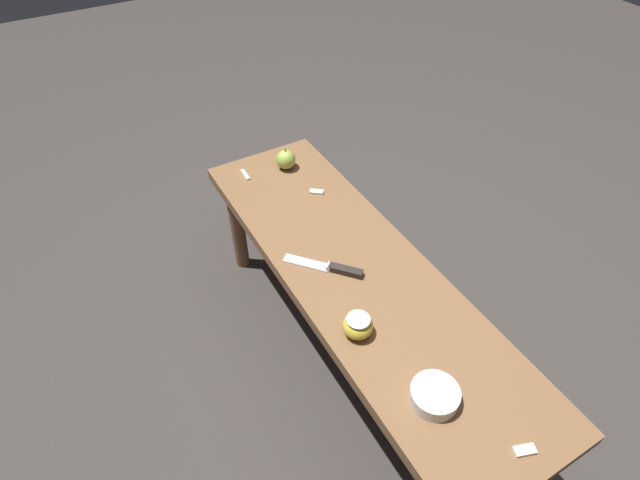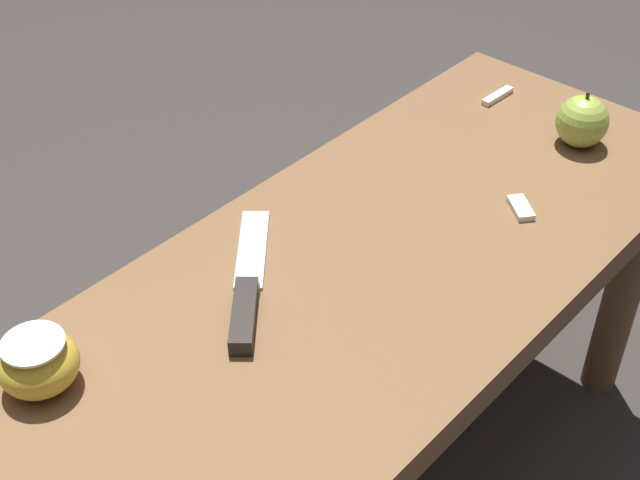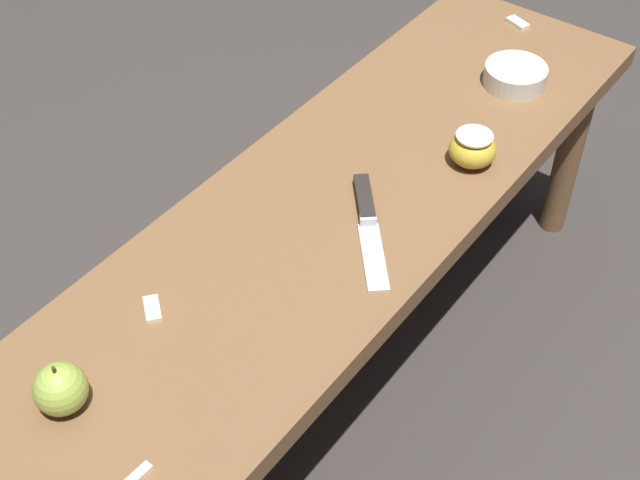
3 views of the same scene
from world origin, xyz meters
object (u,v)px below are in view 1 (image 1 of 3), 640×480
(knife, at_px, (334,268))
(apple_whole, at_px, (286,160))
(bowl, at_px, (434,395))
(apple_cut, at_px, (358,326))
(wooden_bench, at_px, (356,285))

(knife, xyz_separation_m, apple_whole, (0.51, -0.11, 0.03))
(apple_whole, height_order, bowl, apple_whole)
(apple_whole, height_order, apple_cut, apple_whole)
(knife, relative_size, apple_cut, 2.52)
(wooden_bench, height_order, apple_cut, apple_cut)
(apple_whole, bearing_deg, wooden_bench, 174.77)
(wooden_bench, bearing_deg, knife, 60.21)
(bowl, bearing_deg, apple_cut, 11.61)
(apple_whole, xyz_separation_m, bowl, (-0.97, 0.12, -0.02))
(bowl, bearing_deg, knife, -1.37)
(wooden_bench, distance_m, bowl, 0.44)
(apple_whole, bearing_deg, bowl, 173.01)
(knife, bearing_deg, bowl, 137.19)
(knife, height_order, apple_whole, apple_whole)
(knife, relative_size, apple_whole, 2.50)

